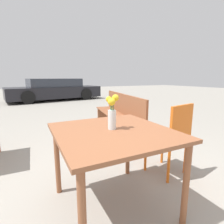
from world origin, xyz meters
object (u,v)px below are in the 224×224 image
Objects in this scene: table_front at (113,140)px; cafe_chair at (172,135)px; parked_car at (55,90)px; flower_vase at (112,114)px; bench_near at (119,113)px.

cafe_chair is at bearing 10.26° from table_front.
parked_car is at bearing 83.65° from table_front.
parked_car is (0.92, 8.30, -0.10)m from table_front.
parked_car is (0.92, 8.27, -0.32)m from flower_vase.
parked_car is at bearing 89.62° from cafe_chair.
bench_near is at bearing 58.20° from flower_vase.
flower_vase is at bearing -121.80° from bench_near.
table_front is 0.23m from flower_vase.
flower_vase is 0.15× the size of bench_near.
bench_near is 6.59m from parked_car.
parked_car reaches higher than table_front.
parked_car reaches higher than bench_near.
table_front is 2.01m from bench_near.
bench_near is (1.05, 1.71, -0.17)m from table_front.
flower_vase reaches higher than cafe_chair.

